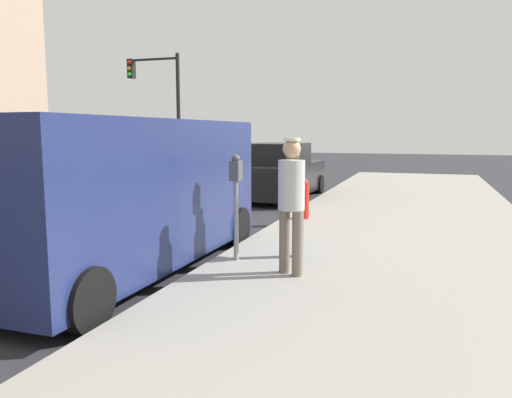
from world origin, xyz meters
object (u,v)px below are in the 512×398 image
pedestrian_in_gray (291,197)px  pedestrian_in_green (292,194)px  parking_meter_near (236,189)px  fire_hydrant (303,199)px  traffic_light_corner (160,95)px  parked_van (122,191)px  parked_sedan_ahead (278,173)px

pedestrian_in_gray → pedestrian_in_green: (-0.22, 0.90, -0.07)m
parking_meter_near → fire_hydrant: (0.10, 3.73, -0.61)m
fire_hydrant → traffic_light_corner: bearing=133.2°
pedestrian_in_green → fire_hydrant: pedestrian_in_green is taller
parked_van → fire_hydrant: parked_van is taller
parked_sedan_ahead → fire_hydrant: bearing=-66.8°
parking_meter_near → pedestrian_in_green: size_ratio=0.92×
parking_meter_near → pedestrian_in_green: (0.70, 0.44, -0.09)m
pedestrian_in_gray → parked_sedan_ahead: size_ratio=0.40×
pedestrian_in_gray → traffic_light_corner: size_ratio=0.34×
pedestrian_in_green → parked_van: size_ratio=0.32×
pedestrian_in_gray → pedestrian_in_green: pedestrian_in_gray is taller
parked_van → fire_hydrant: size_ratio=6.07×
pedestrian_in_green → traffic_light_corner: (-8.93, 12.14, 2.43)m
parked_sedan_ahead → parking_meter_near: bearing=-78.1°
pedestrian_in_gray → traffic_light_corner: 16.11m
pedestrian_in_green → parked_sedan_ahead: size_ratio=0.37×
parked_sedan_ahead → fire_hydrant: (1.73, -4.05, -0.18)m
parking_meter_near → pedestrian_in_gray: size_ratio=0.86×
pedestrian_in_green → parked_sedan_ahead: (-2.34, 7.34, -0.34)m
traffic_light_corner → fire_hydrant: (8.33, -8.85, -2.95)m
parked_van → parked_sedan_ahead: parked_van is taller
parking_meter_near → pedestrian_in_gray: pedestrian_in_gray is taller
parking_meter_near → pedestrian_in_gray: 1.03m
parked_van → traffic_light_corner: bearing=117.1°
parking_meter_near → parked_van: size_ratio=0.29×
parked_van → parked_sedan_ahead: size_ratio=1.17×
parking_meter_near → pedestrian_in_gray: bearing=-26.1°
pedestrian_in_gray → parked_van: 2.43m
parked_van → parked_sedan_ahead: bearing=90.9°
parking_meter_near → parked_van: bearing=-159.7°
parking_meter_near → fire_hydrant: bearing=88.5°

